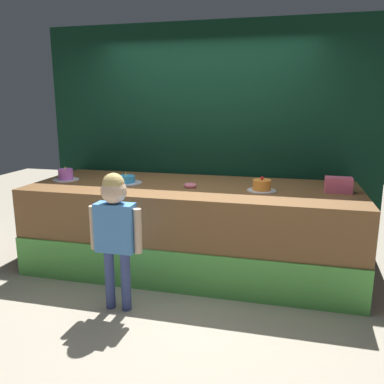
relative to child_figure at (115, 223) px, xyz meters
name	(u,v)px	position (x,y,z in m)	size (l,w,h in m)	color
ground_plane	(176,293)	(0.41, 0.40, -0.78)	(12.00, 12.00, 0.00)	#ADA38E
stage_platform	(192,227)	(0.41, 1.04, -0.33)	(3.43, 1.30, 0.92)	brown
curtain_backdrop	(207,139)	(0.41, 1.78, 0.56)	(4.02, 0.08, 2.69)	black
child_figure	(115,223)	(0.00, 0.00, 0.00)	(0.47, 0.21, 1.21)	#3F4C8C
pink_box	(338,185)	(1.87, 1.07, 0.21)	(0.25, 0.15, 0.15)	#F16288
donut	(190,185)	(0.41, 0.95, 0.15)	(0.13, 0.13, 0.04)	pink
cake_left	(66,175)	(-1.05, 0.98, 0.19)	(0.29, 0.29, 0.16)	silver
cake_center	(126,180)	(-0.32, 0.98, 0.17)	(0.35, 0.35, 0.13)	silver
cake_right	(262,186)	(1.14, 0.95, 0.18)	(0.29, 0.29, 0.15)	silver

